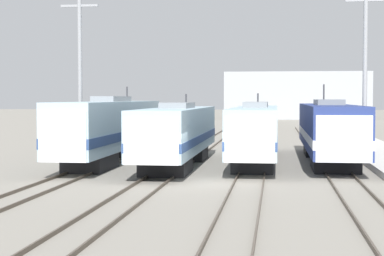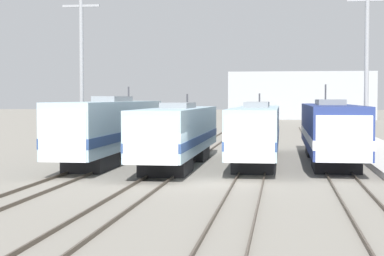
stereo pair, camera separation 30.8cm
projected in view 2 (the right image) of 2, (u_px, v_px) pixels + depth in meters
name	position (u px, v px, depth m)	size (l,w,h in m)	color
ground_plane	(201.00, 183.00, 32.26)	(400.00, 400.00, 0.00)	gray
rail_pair_far_left	(65.00, 179.00, 33.25)	(1.51, 120.00, 0.15)	#4C4238
rail_pair_center_left	(155.00, 180.00, 32.59)	(1.51, 120.00, 0.15)	#4C4238
rail_pair_center_right	(249.00, 182.00, 31.92)	(1.51, 120.00, 0.15)	#4C4238
rail_pair_far_right	(346.00, 184.00, 31.26)	(1.51, 120.00, 0.15)	#4C4238
locomotive_far_left	(111.00, 129.00, 42.15)	(2.79, 20.05, 5.08)	#232326
locomotive_center_left	(177.00, 134.00, 39.43)	(3.04, 17.17, 4.53)	#232326
locomotive_center_right	(257.00, 131.00, 41.84)	(2.82, 19.85, 4.59)	#232326
locomotive_far_right	(330.00, 130.00, 42.03)	(3.13, 20.03, 5.25)	black
catenary_tower_left	(81.00, 68.00, 45.39)	(2.68, 0.30, 12.21)	gray
catenary_tower_right	(367.00, 66.00, 42.66)	(2.68, 0.30, 12.21)	gray
depot_building	(301.00, 96.00, 129.28)	(28.74, 9.03, 9.44)	#9EA3A8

